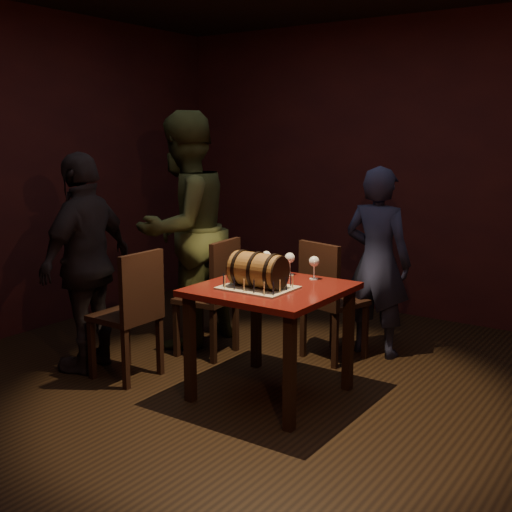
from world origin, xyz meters
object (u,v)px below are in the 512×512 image
at_px(person_back, 377,262).
at_px(person_left_rear, 184,230).
at_px(pub_table, 271,303).
at_px(barrel_cake, 258,270).
at_px(chair_left_rear, 215,291).
at_px(wine_glass_mid, 290,259).
at_px(pint_of_ale, 265,268).
at_px(chair_left_front, 133,308).
at_px(chair_back, 328,294).
at_px(wine_glass_right, 314,262).
at_px(wine_glass_left, 266,257).
at_px(person_left_front, 87,263).

relative_size(person_back, person_left_rear, 0.78).
bearing_deg(pub_table, barrel_cake, -107.51).
bearing_deg(chair_left_rear, barrel_cake, -34.13).
relative_size(wine_glass_mid, chair_left_rear, 0.17).
xyz_separation_m(pub_table, chair_left_rear, (-0.80, 0.41, -0.12)).
distance_m(pint_of_ale, chair_left_front, 0.98).
bearing_deg(chair_back, chair_left_front, -129.90).
height_order(wine_glass_right, chair_back, chair_back).
height_order(barrel_cake, chair_left_rear, barrel_cake).
height_order(chair_left_front, person_back, person_back).
bearing_deg(barrel_cake, person_back, 78.36).
height_order(chair_left_rear, person_back, person_back).
bearing_deg(chair_left_front, wine_glass_right, 30.71).
distance_m(pint_of_ale, person_left_rear, 1.10).
relative_size(wine_glass_left, chair_back, 0.17).
bearing_deg(pub_table, person_back, 78.90).
distance_m(pint_of_ale, chair_left_rear, 0.73).
distance_m(person_left_rear, person_left_front, 0.90).
xyz_separation_m(pint_of_ale, person_left_front, (-1.22, -0.51, -0.02)).
distance_m(barrel_cake, pint_of_ale, 0.32).
bearing_deg(chair_left_front, chair_back, 50.10).
distance_m(wine_glass_left, wine_glass_mid, 0.18).
relative_size(pint_of_ale, chair_left_rear, 0.16).
bearing_deg(pub_table, wine_glass_right, 69.14).
distance_m(wine_glass_mid, person_left_front, 1.49).
bearing_deg(wine_glass_right, person_left_rear, 171.80).
distance_m(pub_table, chair_left_front, 1.02).
bearing_deg(person_left_rear, wine_glass_left, 80.17).
xyz_separation_m(pub_table, person_left_rear, (-1.20, 0.53, 0.32)).
bearing_deg(person_left_rear, person_left_front, -9.74).
bearing_deg(wine_glass_left, person_back, 60.61).
height_order(pub_table, wine_glass_left, wine_glass_left).
bearing_deg(wine_glass_left, barrel_cake, -62.93).
xyz_separation_m(chair_left_rear, chair_left_front, (-0.17, -0.72, 0.00)).
bearing_deg(person_left_rear, pub_table, 68.94).
distance_m(barrel_cake, wine_glass_right, 0.47).
distance_m(wine_glass_right, chair_left_rear, 0.99).
height_order(wine_glass_left, pint_of_ale, wine_glass_left).
height_order(wine_glass_mid, chair_back, chair_back).
height_order(wine_glass_right, pint_of_ale, wine_glass_right).
height_order(pub_table, person_left_rear, person_left_rear).
xyz_separation_m(person_left_rear, person_left_front, (-0.19, -0.86, -0.15)).
bearing_deg(person_left_rear, wine_glass_mid, 83.92).
bearing_deg(wine_glass_right, pub_table, -110.86).
relative_size(pub_table, wine_glass_mid, 5.59).
distance_m(wine_glass_mid, chair_left_front, 1.16).
bearing_deg(pub_table, wine_glass_mid, 102.17).
distance_m(chair_left_rear, person_back, 1.29).
xyz_separation_m(pub_table, pint_of_ale, (-0.17, 0.18, 0.18)).
height_order(barrel_cake, chair_left_front, barrel_cake).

